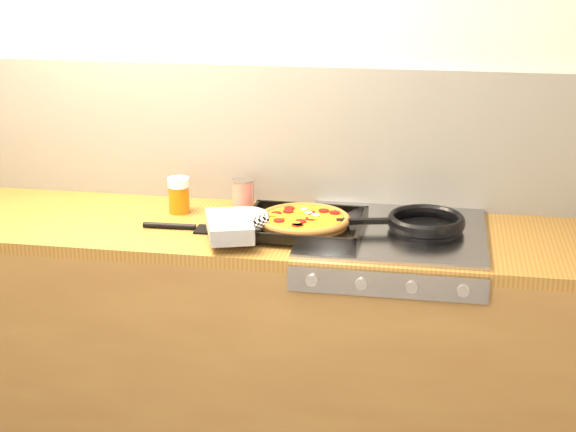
% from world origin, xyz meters
% --- Properties ---
extents(room_shell, '(3.20, 3.20, 3.20)m').
position_xyz_m(room_shell, '(0.00, 1.39, 1.15)').
color(room_shell, white).
rests_on(room_shell, ground).
extents(counter_run, '(3.20, 0.62, 0.90)m').
position_xyz_m(counter_run, '(0.00, 1.10, 0.45)').
color(counter_run, olive).
rests_on(counter_run, ground).
extents(stovetop, '(0.60, 0.56, 0.02)m').
position_xyz_m(stovetop, '(0.45, 1.10, 0.91)').
color(stovetop, '#999A9E').
rests_on(stovetop, counter_run).
extents(pizza_on_tray, '(0.52, 0.45, 0.07)m').
position_xyz_m(pizza_on_tray, '(0.09, 1.04, 0.94)').
color(pizza_on_tray, black).
rests_on(pizza_on_tray, stovetop).
extents(frying_pan, '(0.44, 0.30, 0.04)m').
position_xyz_m(frying_pan, '(0.55, 1.12, 0.94)').
color(frying_pan, black).
rests_on(frying_pan, stovetop).
extents(tomato_can, '(0.09, 0.09, 0.11)m').
position_xyz_m(tomato_can, '(-0.10, 1.28, 0.95)').
color(tomato_can, '#AD0E0F').
rests_on(tomato_can, counter_run).
extents(juice_glass, '(0.10, 0.10, 0.13)m').
position_xyz_m(juice_glass, '(-0.31, 1.20, 0.96)').
color(juice_glass, '#CD5D0C').
rests_on(juice_glass, counter_run).
extents(wooden_spoon, '(0.30, 0.04, 0.02)m').
position_xyz_m(wooden_spoon, '(0.06, 1.30, 0.91)').
color(wooden_spoon, '#A97548').
rests_on(wooden_spoon, counter_run).
extents(black_spatula, '(0.28, 0.09, 0.02)m').
position_xyz_m(black_spatula, '(-0.24, 1.03, 0.91)').
color(black_spatula, black).
rests_on(black_spatula, counter_run).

